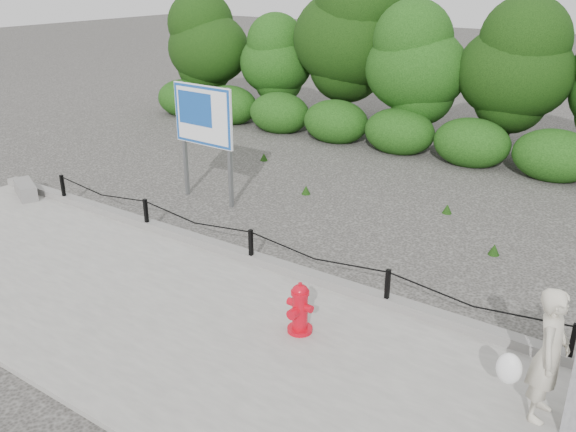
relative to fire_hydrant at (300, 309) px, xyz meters
The scene contains 9 objects.
ground 2.27m from the fire_hydrant, 145.16° to the left, with size 90.00×90.00×0.00m, color #2D2B28.
sidewalk 2.01m from the fire_hydrant, 158.29° to the right, with size 14.00×4.00×0.08m, color gray.
curb 2.27m from the fire_hydrant, 144.12° to the left, with size 14.00×0.22×0.14m, color slate.
chain_barrier 2.23m from the fire_hydrant, 145.16° to the left, with size 10.06×0.06×0.60m.
treeline 10.53m from the fire_hydrant, 97.29° to the left, with size 20.32×3.77×4.90m.
fire_hydrant is the anchor object (origin of this frame).
pedestrian 3.11m from the fire_hydrant, ahead, with size 0.68×0.57×1.56m.
concrete_block 7.89m from the fire_hydrant, behind, with size 0.96×0.34×0.31m, color slate.
advertising_sign 5.72m from the fire_hydrant, 144.79° to the left, with size 1.56×0.17×2.49m.
Camera 1 is at (5.75, -7.17, 4.67)m, focal length 38.00 mm.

